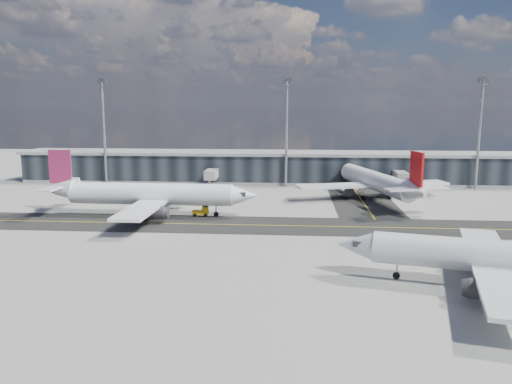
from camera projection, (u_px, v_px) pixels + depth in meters
The scene contains 9 objects.
ground at pixel (281, 231), 88.42m from camera, with size 300.00×300.00×0.00m, color gray.
taxiway_lanes at pixel (303, 218), 98.67m from camera, with size 180.00×63.00×0.03m.
terminal_concourse at pixel (287, 168), 141.62m from camera, with size 152.00×19.80×8.80m.
floodlight_masts at pixel (287, 129), 132.79m from camera, with size 102.50×0.70×28.90m.
airliner_af at pixel (148, 194), 100.18m from camera, with size 44.08×37.50×13.09m.
airliner_redtail at pixel (376, 182), 116.57m from camera, with size 37.13×43.12×12.97m.
airliner_near at pixel (508, 259), 59.81m from camera, with size 40.31×34.65×12.05m.
baggage_tug at pixel (202, 211), 99.83m from camera, with size 3.25×1.73×2.01m.
service_van at pixel (346, 187), 130.31m from camera, with size 2.40×5.20×1.45m, color white.
Camera 1 is at (1.98, -85.92, 22.38)m, focal length 35.00 mm.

